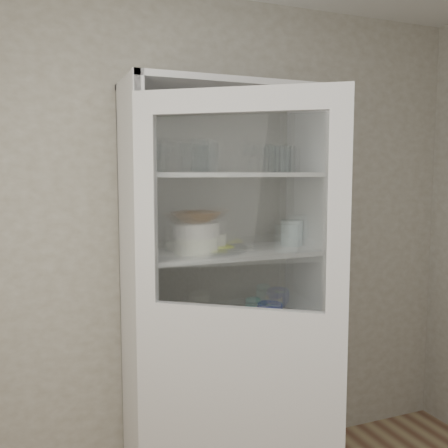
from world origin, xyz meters
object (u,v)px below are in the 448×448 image
object	(u,v)px
goblet_0	(165,154)
cream_bowl	(196,230)
cupboard_door	(238,360)
terracotta_bowl	(196,217)
goblet_1	(190,157)
white_canister	(186,316)
goblet_3	(269,157)
glass_platter	(213,249)
pantry_cabinet	(220,308)
mug_white	(266,318)
tin_box	(254,390)
white_ramekin	(213,239)
cream_dish	(210,395)
grey_bowl_stack	(292,233)
measuring_cups	(162,333)
plate_stack_front	(196,245)
goblet_2	(250,156)
teal_jar	(253,309)
mug_teal	(274,311)
yellow_trivet	(213,246)
mug_blue	(270,313)
plate_stack_back	(185,244)

from	to	relation	value
goblet_0	cream_bowl	size ratio (longest dim) A/B	0.80
cupboard_door	terracotta_bowl	world-z (taller)	cupboard_door
goblet_1	white_canister	size ratio (longest dim) A/B	1.19
goblet_3	glass_platter	distance (m)	0.60
pantry_cabinet	mug_white	bearing A→B (deg)	-37.56
goblet_1	terracotta_bowl	bearing A→B (deg)	-96.96
glass_platter	tin_box	xyz separation A→B (m)	(0.23, -0.02, -0.78)
glass_platter	white_ramekin	world-z (taller)	white_ramekin
terracotta_bowl	cream_dish	distance (m)	0.95
grey_bowl_stack	terracotta_bowl	bearing A→B (deg)	-173.57
goblet_1	measuring_cups	size ratio (longest dim) A/B	1.43
pantry_cabinet	terracotta_bowl	xyz separation A→B (m)	(-0.16, -0.10, 0.50)
pantry_cabinet	plate_stack_front	xyz separation A→B (m)	(-0.16, -0.10, 0.36)
goblet_3	cream_bowl	world-z (taller)	goblet_3
terracotta_bowl	measuring_cups	distance (m)	0.59
mug_white	grey_bowl_stack	bearing A→B (deg)	22.75
white_canister	goblet_2	bearing A→B (deg)	10.05
glass_platter	measuring_cups	size ratio (longest dim) A/B	3.17
mug_white	goblet_1	bearing A→B (deg)	144.56
cupboard_door	terracotta_bowl	size ratio (longest dim) A/B	9.20
grey_bowl_stack	cream_dish	distance (m)	0.97
cream_bowl	teal_jar	xyz separation A→B (m)	(0.36, 0.11, -0.47)
white_canister	tin_box	bearing A→B (deg)	-6.55
cream_bowl	white_ramekin	distance (m)	0.13
goblet_3	mug_teal	world-z (taller)	goblet_3
white_ramekin	mug_white	world-z (taller)	white_ramekin
goblet_1	grey_bowl_stack	xyz separation A→B (m)	(0.56, -0.08, -0.41)
measuring_cups	cream_dish	xyz separation A→B (m)	(0.27, 0.06, -0.38)
glass_platter	goblet_1	bearing A→B (deg)	131.16
yellow_trivet	mug_teal	xyz separation A→B (m)	(0.36, 0.02, -0.38)
cream_bowl	tin_box	distance (m)	0.95
mug_teal	cream_dish	xyz separation A→B (m)	(-0.39, -0.02, -0.41)
goblet_3	teal_jar	xyz separation A→B (m)	(-0.10, -0.02, -0.83)
measuring_cups	tin_box	xyz separation A→B (m)	(0.52, 0.04, -0.39)
goblet_1	grey_bowl_stack	distance (m)	0.70
white_canister	cream_dish	bearing A→B (deg)	-13.91
tin_box	yellow_trivet	bearing A→B (deg)	175.62
pantry_cabinet	glass_platter	xyz separation A→B (m)	(-0.06, -0.06, 0.33)
mug_blue	teal_jar	xyz separation A→B (m)	(-0.05, 0.10, -0.00)
goblet_1	measuring_cups	world-z (taller)	goblet_1
plate_stack_back	yellow_trivet	bearing A→B (deg)	-47.57
goblet_2	tin_box	world-z (taller)	goblet_2
goblet_2	white_ramekin	distance (m)	0.50
teal_jar	cream_dish	xyz separation A→B (m)	(-0.28, -0.06, -0.41)
cupboard_door	mug_teal	world-z (taller)	cupboard_door
pantry_cabinet	goblet_1	xyz separation A→B (m)	(-0.15, 0.04, 0.80)
goblet_3	teal_jar	world-z (taller)	goblet_3
grey_bowl_stack	teal_jar	xyz separation A→B (m)	(-0.21, 0.04, -0.42)
measuring_cups	white_canister	bearing A→B (deg)	29.26
goblet_1	measuring_cups	distance (m)	0.89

